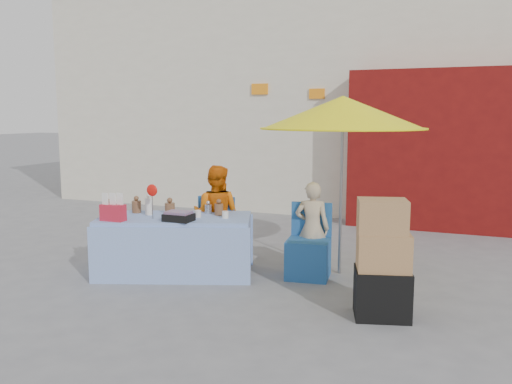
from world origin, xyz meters
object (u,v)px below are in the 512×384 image
at_px(chair_right, 308,256).
at_px(chair_left, 212,246).
at_px(market_table, 175,245).
at_px(vendor_beige, 312,228).
at_px(vendor_orange, 216,215).
at_px(umbrella, 343,113).
at_px(box_stack, 383,264).

bearing_deg(chair_right, chair_left, 172.80).
height_order(market_table, chair_right, market_table).
xyz_separation_m(chair_left, vendor_beige, (1.25, 0.13, 0.30)).
xyz_separation_m(chair_left, chair_right, (1.25, 0.00, 0.00)).
bearing_deg(chair_right, vendor_beige, 81.96).
distance_m(chair_left, chair_right, 1.25).
bearing_deg(vendor_orange, vendor_beige, 172.80).
bearing_deg(chair_left, chair_right, -7.20).
relative_size(chair_left, umbrella, 0.41).
relative_size(chair_right, umbrella, 0.41).
relative_size(chair_right, vendor_beige, 0.77).
relative_size(umbrella, box_stack, 1.88).
distance_m(market_table, umbrella, 2.48).
height_order(market_table, vendor_beige, vendor_beige).
bearing_deg(chair_left, box_stack, -30.48).
bearing_deg(box_stack, vendor_orange, 153.86).
bearing_deg(chair_left, market_table, -126.47).
distance_m(market_table, chair_right, 1.58).
bearing_deg(vendor_beige, market_table, 14.17).
bearing_deg(market_table, chair_left, 40.67).
distance_m(vendor_beige, box_stack, 1.47).
bearing_deg(vendor_beige, umbrella, -160.63).
height_order(market_table, box_stack, box_stack).
xyz_separation_m(market_table, chair_right, (1.51, 0.46, -0.10)).
bearing_deg(vendor_orange, chair_left, 81.96).
bearing_deg(box_stack, chair_right, 135.67).
relative_size(vendor_orange, umbrella, 0.60).
height_order(vendor_orange, box_stack, vendor_orange).
bearing_deg(box_stack, umbrella, 118.71).
distance_m(market_table, vendor_beige, 1.63).
bearing_deg(umbrella, market_table, -157.74).
distance_m(vendor_beige, umbrella, 1.38).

